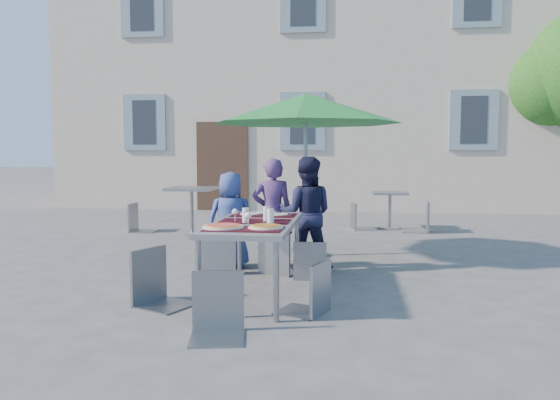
# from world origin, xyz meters

# --- Properties ---
(ground) EXTENTS (90.00, 90.00, 0.00)m
(ground) POSITION_xyz_m (0.00, 0.00, 0.00)
(ground) COLOR #4B4B4D
(ground) RESTS_ON ground
(building) EXTENTS (13.60, 8.20, 11.10)m
(building) POSITION_xyz_m (-0.00, 11.50, 4.85)
(building) COLOR #BAA996
(building) RESTS_ON ground
(dining_table) EXTENTS (0.80, 1.85, 0.76)m
(dining_table) POSITION_xyz_m (0.24, -0.44, 0.70)
(dining_table) COLOR #4B4C50
(dining_table) RESTS_ON ground
(pizza_near_left) EXTENTS (0.38, 0.38, 0.03)m
(pizza_near_left) POSITION_xyz_m (0.04, -0.96, 0.77)
(pizza_near_left) COLOR white
(pizza_near_left) RESTS_ON dining_table
(pizza_near_right) EXTENTS (0.32, 0.32, 0.03)m
(pizza_near_right) POSITION_xyz_m (0.43, -0.93, 0.77)
(pizza_near_right) COLOR white
(pizza_near_right) RESTS_ON dining_table
(glassware) EXTENTS (0.45, 0.44, 0.15)m
(glassware) POSITION_xyz_m (0.28, -0.54, 0.83)
(glassware) COLOR silver
(glassware) RESTS_ON dining_table
(place_settings) EXTENTS (0.59, 0.44, 0.01)m
(place_settings) POSITION_xyz_m (0.24, 0.22, 0.76)
(place_settings) COLOR white
(place_settings) RESTS_ON dining_table
(child_0) EXTENTS (0.66, 0.51, 1.21)m
(child_0) POSITION_xyz_m (-0.29, 0.83, 0.60)
(child_0) COLOR #364C95
(child_0) RESTS_ON ground
(child_1) EXTENTS (0.54, 0.40, 1.37)m
(child_1) POSITION_xyz_m (0.23, 0.84, 0.69)
(child_1) COLOR #54346B
(child_1) RESTS_ON ground
(child_2) EXTENTS (0.68, 0.40, 1.39)m
(child_2) POSITION_xyz_m (0.66, 0.79, 0.70)
(child_2) COLOR #1A1B3A
(child_2) RESTS_ON ground
(chair_0) EXTENTS (0.42, 0.43, 0.95)m
(chair_0) POSITION_xyz_m (-0.36, 0.54, 0.56)
(chair_0) COLOR gray
(chair_0) RESTS_ON ground
(chair_1) EXTENTS (0.55, 0.56, 0.96)m
(chair_1) POSITION_xyz_m (0.35, 0.54, 0.56)
(chair_1) COLOR gray
(chair_1) RESTS_ON ground
(chair_2) EXTENTS (0.39, 0.39, 0.84)m
(chair_2) POSITION_xyz_m (0.75, 0.31, 0.49)
(chair_2) COLOR gray
(chair_2) RESTS_ON ground
(chair_3) EXTENTS (0.60, 0.60, 1.02)m
(chair_3) POSITION_xyz_m (-0.62, -0.92, 0.60)
(chair_3) COLOR gray
(chair_3) RESTS_ON ground
(chair_4) EXTENTS (0.52, 0.52, 0.91)m
(chair_4) POSITION_xyz_m (0.85, -1.03, 0.53)
(chair_4) COLOR #91969D
(chair_4) RESTS_ON ground
(chair_5) EXTENTS (0.49, 0.49, 0.95)m
(chair_5) POSITION_xyz_m (0.16, -1.69, 0.55)
(chair_5) COLOR gray
(chair_5) RESTS_ON ground
(patio_umbrella) EXTENTS (2.62, 2.62, 2.25)m
(patio_umbrella) POSITION_xyz_m (0.57, 1.72, 2.03)
(patio_umbrella) COLOR #B3B6BC
(patio_umbrella) RESTS_ON ground
(cafe_table_0) EXTENTS (0.78, 0.78, 0.84)m
(cafe_table_0) POSITION_xyz_m (-1.56, 3.36, 0.61)
(cafe_table_0) COLOR #B3B6BC
(cafe_table_0) RESTS_ON ground
(bg_chair_l_0) EXTENTS (0.45, 0.44, 0.99)m
(bg_chair_l_0) POSITION_xyz_m (-2.66, 3.66, 0.58)
(bg_chair_l_0) COLOR gray
(bg_chair_l_0) RESTS_ON ground
(bg_chair_r_0) EXTENTS (0.48, 0.47, 1.04)m
(bg_chair_r_0) POSITION_xyz_m (-1.05, 3.53, 0.61)
(bg_chair_r_0) COLOR gray
(bg_chair_r_0) RESTS_ON ground
(cafe_table_1) EXTENTS (0.65, 0.65, 0.70)m
(cafe_table_1) POSITION_xyz_m (1.92, 4.66, 0.46)
(cafe_table_1) COLOR #B3B6BC
(cafe_table_1) RESTS_ON ground
(bg_chair_l_1) EXTENTS (0.50, 0.50, 0.95)m
(bg_chair_l_1) POSITION_xyz_m (1.34, 4.48, 0.56)
(bg_chair_l_1) COLOR gray
(bg_chair_l_1) RESTS_ON ground
(bg_chair_r_1) EXTENTS (0.51, 0.50, 1.06)m
(bg_chair_r_1) POSITION_xyz_m (2.47, 4.30, 0.62)
(bg_chair_r_1) COLOR gray
(bg_chair_r_1) RESTS_ON ground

